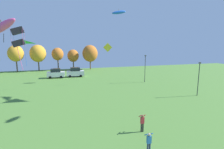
% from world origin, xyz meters
% --- Properties ---
extents(person_standing_mid_field, '(0.52, 0.53, 1.84)m').
position_xyz_m(person_standing_mid_field, '(1.04, 13.69, 1.04)').
color(person_standing_mid_field, black).
rests_on(person_standing_mid_field, ground).
extents(person_standing_far_right, '(0.52, 0.50, 1.74)m').
position_xyz_m(person_standing_far_right, '(0.05, 10.45, 0.98)').
color(person_standing_far_right, navy).
rests_on(person_standing_far_right, ground).
extents(kite_flying_1, '(3.47, 2.68, 2.64)m').
position_xyz_m(kite_flying_1, '(-11.87, 19.58, 10.33)').
color(kite_flying_1, '#E54C93').
extents(kite_flying_2, '(1.76, 1.61, 5.78)m').
position_xyz_m(kite_flying_2, '(-11.63, 24.92, 9.48)').
color(kite_flying_2, black).
extents(kite_flying_5, '(1.92, 0.26, 1.93)m').
position_xyz_m(kite_flying_5, '(3.24, 35.22, 7.80)').
color(kite_flying_5, yellow).
extents(kite_flying_8, '(3.39, 1.08, 1.26)m').
position_xyz_m(kite_flying_8, '(6.66, 38.12, 15.53)').
color(kite_flying_8, blue).
extents(kite_flying_9, '(2.62, 1.94, 4.18)m').
position_xyz_m(kite_flying_9, '(-12.50, 32.85, 8.24)').
color(kite_flying_9, green).
extents(parked_car_leftmost, '(4.35, 2.33, 2.38)m').
position_xyz_m(parked_car_leftmost, '(-7.83, 44.88, 1.17)').
color(parked_car_leftmost, silver).
rests_on(parked_car_leftmost, ground).
extents(parked_car_second_from_left, '(4.54, 2.24, 2.45)m').
position_xyz_m(parked_car_second_from_left, '(-2.97, 44.97, 1.20)').
color(parked_car_second_from_left, silver).
rests_on(parked_car_second_from_left, ground).
extents(light_post_1, '(0.36, 0.20, 5.66)m').
position_xyz_m(light_post_1, '(15.34, 22.22, 3.22)').
color(light_post_1, '#2D2D33').
rests_on(light_post_1, ground).
extents(light_post_2, '(0.36, 0.20, 6.10)m').
position_xyz_m(light_post_2, '(11.56, 34.07, 3.45)').
color(light_post_2, '#2D2D33').
rests_on(light_post_2, ground).
extents(treeline_tree_1, '(4.48, 4.48, 8.12)m').
position_xyz_m(treeline_tree_1, '(-19.41, 57.68, 5.63)').
color(treeline_tree_1, brown).
rests_on(treeline_tree_1, ground).
extents(treeline_tree_2, '(4.93, 4.93, 8.21)m').
position_xyz_m(treeline_tree_2, '(-13.32, 58.56, 5.49)').
color(treeline_tree_2, brown).
rests_on(treeline_tree_2, ground).
extents(treeline_tree_3, '(3.72, 3.72, 7.26)m').
position_xyz_m(treeline_tree_3, '(-7.40, 58.44, 5.19)').
color(treeline_tree_3, brown).
rests_on(treeline_tree_3, ground).
extents(treeline_tree_4, '(3.78, 3.78, 6.62)m').
position_xyz_m(treeline_tree_4, '(-2.46, 59.28, 4.52)').
color(treeline_tree_4, brown).
rests_on(treeline_tree_4, ground).
extents(treeline_tree_5, '(5.05, 5.05, 8.10)m').
position_xyz_m(treeline_tree_5, '(2.96, 57.10, 5.31)').
color(treeline_tree_5, brown).
rests_on(treeline_tree_5, ground).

